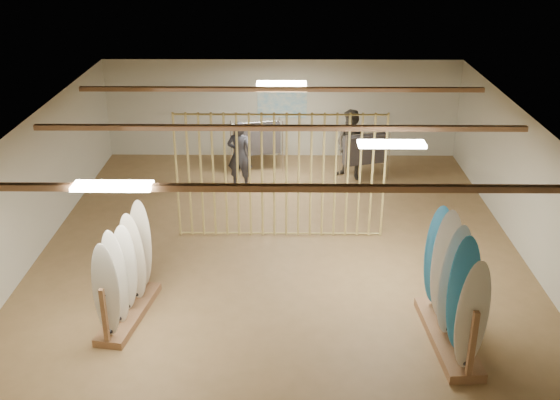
{
  "coord_description": "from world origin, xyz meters",
  "views": [
    {
      "loc": [
        0.12,
        -12.09,
        6.52
      ],
      "look_at": [
        0.0,
        0.0,
        1.2
      ],
      "focal_mm": 42.0,
      "sensor_mm": 36.0,
      "label": 1
    }
  ],
  "objects_px": {
    "rack_right": "(451,304)",
    "rack_left": "(126,286)",
    "clothing_rack_b": "(365,149)",
    "shopper_a": "(240,151)",
    "clothing_rack_a": "(257,139)",
    "shopper_b": "(352,140)"
  },
  "relations": [
    {
      "from": "shopper_b",
      "to": "clothing_rack_a",
      "type": "bearing_deg",
      "value": -156.38
    },
    {
      "from": "clothing_rack_b",
      "to": "clothing_rack_a",
      "type": "bearing_deg",
      "value": 149.77
    },
    {
      "from": "shopper_a",
      "to": "rack_left",
      "type": "bearing_deg",
      "value": 85.36
    },
    {
      "from": "clothing_rack_b",
      "to": "shopper_a",
      "type": "bearing_deg",
      "value": 171.11
    },
    {
      "from": "rack_left",
      "to": "rack_right",
      "type": "bearing_deg",
      "value": 2.33
    },
    {
      "from": "shopper_a",
      "to": "shopper_b",
      "type": "relative_size",
      "value": 0.95
    },
    {
      "from": "clothing_rack_a",
      "to": "clothing_rack_b",
      "type": "bearing_deg",
      "value": -26.9
    },
    {
      "from": "clothing_rack_a",
      "to": "clothing_rack_b",
      "type": "xyz_separation_m",
      "value": [
        2.86,
        -0.6,
        -0.07
      ]
    },
    {
      "from": "rack_right",
      "to": "shopper_b",
      "type": "height_order",
      "value": "shopper_b"
    },
    {
      "from": "clothing_rack_a",
      "to": "shopper_a",
      "type": "height_order",
      "value": "shopper_a"
    },
    {
      "from": "clothing_rack_b",
      "to": "shopper_b",
      "type": "relative_size",
      "value": 0.63
    },
    {
      "from": "rack_right",
      "to": "clothing_rack_a",
      "type": "relative_size",
      "value": 1.55
    },
    {
      "from": "clothing_rack_a",
      "to": "clothing_rack_b",
      "type": "distance_m",
      "value": 2.92
    },
    {
      "from": "rack_left",
      "to": "shopper_a",
      "type": "xyz_separation_m",
      "value": [
        1.57,
        5.93,
        0.37
      ]
    },
    {
      "from": "rack_right",
      "to": "rack_left",
      "type": "bearing_deg",
      "value": 169.25
    },
    {
      "from": "shopper_a",
      "to": "shopper_b",
      "type": "xyz_separation_m",
      "value": [
        2.9,
        0.67,
        0.06
      ]
    },
    {
      "from": "rack_left",
      "to": "clothing_rack_a",
      "type": "xyz_separation_m",
      "value": [
        1.95,
        7.07,
        0.31
      ]
    },
    {
      "from": "rack_left",
      "to": "shopper_a",
      "type": "height_order",
      "value": "shopper_a"
    },
    {
      "from": "rack_left",
      "to": "clothing_rack_b",
      "type": "height_order",
      "value": "rack_left"
    },
    {
      "from": "clothing_rack_b",
      "to": "shopper_a",
      "type": "height_order",
      "value": "shopper_a"
    },
    {
      "from": "rack_right",
      "to": "shopper_a",
      "type": "height_order",
      "value": "rack_right"
    },
    {
      "from": "rack_right",
      "to": "clothing_rack_b",
      "type": "xyz_separation_m",
      "value": [
        -0.63,
        7.14,
        0.15
      ]
    }
  ]
}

